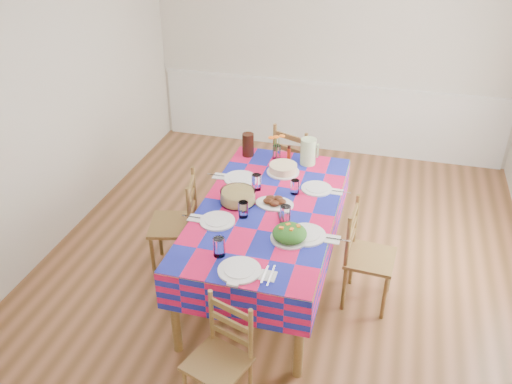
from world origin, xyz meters
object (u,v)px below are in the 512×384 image
at_px(chair_right, 365,257).
at_px(chair_near, 221,359).
at_px(dining_table, 268,216).
at_px(green_pitcher, 308,152).
at_px(meat_platter, 275,202).
at_px(chair_left, 178,225).
at_px(chair_far, 296,168).
at_px(tea_pitcher, 248,145).

bearing_deg(chair_right, chair_near, 152.16).
relative_size(dining_table, chair_near, 2.46).
bearing_deg(green_pitcher, meat_platter, -99.29).
bearing_deg(chair_near, chair_left, 141.21).
height_order(chair_far, chair_left, chair_far).
relative_size(chair_near, chair_far, 0.85).
height_order(green_pitcher, chair_left, green_pitcher).
xyz_separation_m(green_pitcher, chair_far, (-0.19, 0.47, -0.45)).
xyz_separation_m(green_pitcher, chair_near, (-0.16, -2.17, -0.52)).
height_order(meat_platter, chair_left, chair_left).
xyz_separation_m(chair_near, chair_far, (-0.03, 2.64, 0.07)).
bearing_deg(chair_left, meat_platter, 78.26).
distance_m(dining_table, chair_left, 0.87).
relative_size(tea_pitcher, chair_left, 0.24).
relative_size(green_pitcher, chair_right, 0.27).
distance_m(meat_platter, chair_near, 1.43).
relative_size(meat_platter, tea_pitcher, 1.42).
bearing_deg(green_pitcher, chair_right, -51.96).
bearing_deg(tea_pitcher, chair_left, -115.77).
bearing_deg(dining_table, chair_right, 0.20).
relative_size(dining_table, chair_far, 2.09).
bearing_deg(meat_platter, chair_right, -3.24).
relative_size(chair_far, chair_right, 1.07).
height_order(meat_platter, tea_pitcher, tea_pitcher).
bearing_deg(chair_far, meat_platter, 114.60).
distance_m(chair_far, chair_left, 1.54).
bearing_deg(chair_near, meat_platter, 107.52).
relative_size(dining_table, tea_pitcher, 9.17).
distance_m(green_pitcher, chair_far, 0.68).
distance_m(tea_pitcher, chair_far, 0.74).
bearing_deg(chair_left, green_pitcher, 115.56).
bearing_deg(chair_far, chair_left, 79.86).
bearing_deg(chair_far, tea_pitcher, 69.95).
distance_m(meat_platter, chair_far, 1.32).
xyz_separation_m(meat_platter, chair_left, (-0.88, -0.04, -0.36)).
height_order(meat_platter, chair_far, chair_far).
distance_m(green_pitcher, tea_pitcher, 0.60).
bearing_deg(meat_platter, chair_far, 92.70).
distance_m(tea_pitcher, chair_near, 2.29).
distance_m(chair_near, chair_right, 1.56).
bearing_deg(chair_right, dining_table, 94.18).
relative_size(dining_table, chair_left, 2.16).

